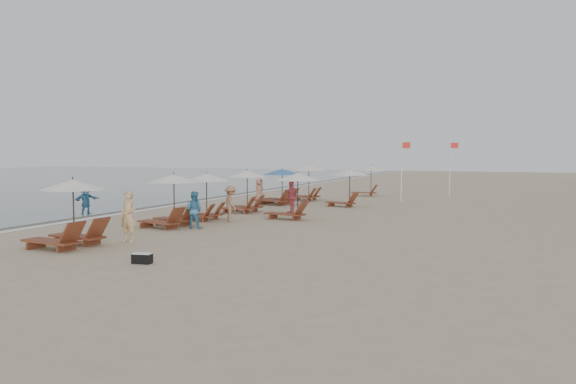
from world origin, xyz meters
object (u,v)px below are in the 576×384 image
at_px(inland_station_0, 292,191).
at_px(flag_pole_near, 402,167).
at_px(lounger_station_3, 243,192).
at_px(inland_station_1, 346,182).
at_px(waterline_walker, 86,200).
at_px(beachgoer_mid_b, 231,204).
at_px(lounger_station_4, 278,187).
at_px(duffel_bag, 142,258).
at_px(beachgoer_mid_a, 194,210).
at_px(lounger_station_1, 169,201).
at_px(beachgoer_far_b, 259,191).
at_px(lounger_station_0, 67,217).
at_px(beachgoer_near, 128,216).
at_px(lounger_station_2, 203,195).
at_px(beachgoer_far_a, 292,197).
at_px(inland_station_2, 368,177).
at_px(lounger_station_5, 306,182).

distance_m(inland_station_0, flag_pole_near, 12.49).
height_order(lounger_station_3, inland_station_1, lounger_station_3).
bearing_deg(waterline_walker, inland_station_1, -34.31).
xyz_separation_m(inland_station_1, beachgoer_mid_b, (-2.98, -8.98, -0.61)).
relative_size(inland_station_0, waterline_walker, 1.82).
height_order(lounger_station_4, duffel_bag, lounger_station_4).
bearing_deg(inland_station_0, duffel_bag, -90.09).
bearing_deg(beachgoer_mid_a, lounger_station_1, -2.60).
bearing_deg(beachgoer_mid_b, beachgoer_far_b, -27.69).
xyz_separation_m(lounger_station_0, inland_station_0, (4.08, 10.42, 0.32)).
xyz_separation_m(beachgoer_mid_a, waterline_walker, (-8.03, 2.58, -0.03)).
height_order(lounger_station_1, beachgoer_near, lounger_station_1).
bearing_deg(inland_station_0, beachgoer_far_b, 125.84).
bearing_deg(inland_station_0, lounger_station_4, 117.86).
distance_m(beachgoer_near, waterline_walker, 10.21).
bearing_deg(lounger_station_0, lounger_station_3, 87.67).
bearing_deg(beachgoer_mid_a, lounger_station_2, -70.06).
bearing_deg(lounger_station_4, inland_station_1, 2.95).
xyz_separation_m(beachgoer_far_a, duffel_bag, (0.95, -14.22, -0.71)).
bearing_deg(flag_pole_near, beachgoer_mid_b, -110.89).
bearing_deg(beachgoer_near, lounger_station_4, 96.01).
height_order(beachgoer_near, flag_pole_near, flag_pole_near).
distance_m(lounger_station_2, inland_station_0, 4.24).
relative_size(lounger_station_3, waterline_walker, 1.70).
bearing_deg(lounger_station_1, inland_station_2, 79.82).
relative_size(inland_station_1, duffel_bag, 4.37).
distance_m(lounger_station_4, beachgoer_mid_a, 11.58).
bearing_deg(flag_pole_near, duffel_bag, -97.19).
bearing_deg(duffel_bag, lounger_station_4, 100.96).
height_order(lounger_station_4, beachgoer_near, lounger_station_4).
distance_m(lounger_station_3, lounger_station_4, 4.95).
xyz_separation_m(beachgoer_mid_b, beachgoer_far_b, (-2.55, 8.64, -0.03)).
relative_size(beachgoer_mid_a, beachgoer_far_b, 0.98).
xyz_separation_m(lounger_station_2, lounger_station_4, (0.13, 8.82, -0.13)).
relative_size(lounger_station_1, beachgoer_mid_a, 1.71).
relative_size(beachgoer_far_b, waterline_walker, 1.07).
xyz_separation_m(lounger_station_0, beachgoer_far_b, (-0.81, 17.18, -0.23)).
height_order(lounger_station_3, inland_station_2, lounger_station_3).
xyz_separation_m(lounger_station_3, beachgoer_mid_a, (0.95, -6.59, -0.31)).
distance_m(lounger_station_4, lounger_station_5, 3.46).
height_order(lounger_station_2, lounger_station_4, lounger_station_2).
bearing_deg(waterline_walker, lounger_station_0, -125.16).
bearing_deg(flag_pole_near, inland_station_0, -103.91).
relative_size(lounger_station_1, lounger_station_2, 1.07).
bearing_deg(waterline_walker, inland_station_2, -13.77).
xyz_separation_m(beachgoer_far_a, flag_pole_near, (3.97, 9.69, 1.40)).
bearing_deg(flag_pole_near, beachgoer_mid_a, -108.57).
bearing_deg(inland_station_1, inland_station_2, 95.43).
relative_size(inland_station_0, flag_pole_near, 0.67).
xyz_separation_m(lounger_station_3, duffel_bag, (3.56, -13.76, -0.94)).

